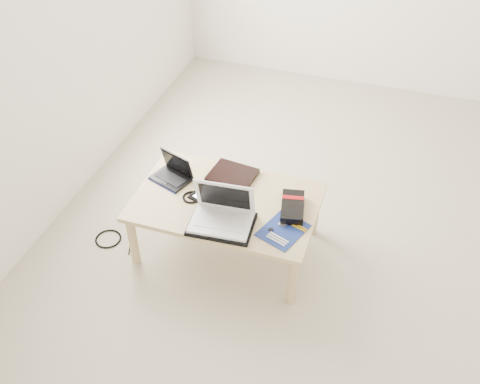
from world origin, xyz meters
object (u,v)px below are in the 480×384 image
(netbook, at_px, (173,174))
(white_laptop, at_px, (222,213))
(coffee_table, at_px, (226,206))
(gpu_box, at_px, (292,207))

(netbook, relative_size, white_laptop, 0.78)
(coffee_table, distance_m, gpu_box, 0.41)
(white_laptop, bearing_deg, gpu_box, 31.59)
(coffee_table, relative_size, gpu_box, 3.93)
(netbook, height_order, white_laptop, white_laptop)
(coffee_table, relative_size, white_laptop, 3.04)
(white_laptop, height_order, gpu_box, white_laptop)
(netbook, relative_size, gpu_box, 1.01)
(white_laptop, relative_size, gpu_box, 1.29)
(coffee_table, xyz_separation_m, white_laptop, (0.05, -0.19, 0.12))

